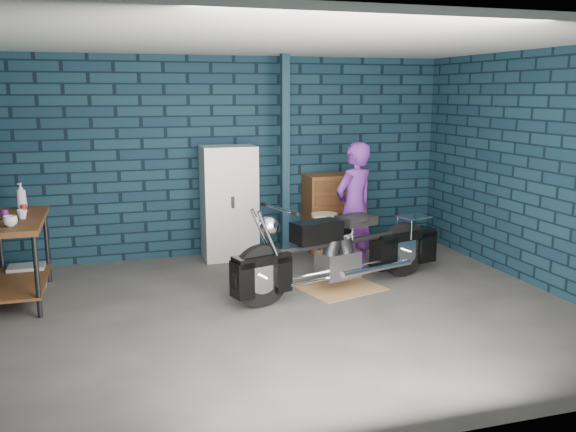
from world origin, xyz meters
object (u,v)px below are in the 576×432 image
at_px(motorcycle, 343,245).
at_px(storage_bin, 27,276).
at_px(shop_stool, 324,237).
at_px(locker, 229,203).
at_px(tool_chest, 334,212).
at_px(workbench, 17,260).
at_px(person, 354,208).

xyz_separation_m(motorcycle, storage_bin, (-3.47, 1.15, -0.40)).
distance_m(storage_bin, shop_stool, 3.71).
bearing_deg(motorcycle, locker, 103.79).
relative_size(motorcycle, storage_bin, 5.90).
height_order(storage_bin, tool_chest, tool_chest).
height_order(locker, tool_chest, locker).
distance_m(tool_chest, shop_stool, 0.60).
distance_m(motorcycle, tool_chest, 1.78).
xyz_separation_m(workbench, motorcycle, (3.49, -0.65, 0.07)).
xyz_separation_m(storage_bin, shop_stool, (3.71, 0.09, 0.19)).
bearing_deg(tool_chest, locker, 180.00).
relative_size(workbench, tool_chest, 1.29).
distance_m(workbench, storage_bin, 0.60).
xyz_separation_m(person, locker, (-1.36, 1.07, -0.05)).
distance_m(motorcycle, person, 0.79).
bearing_deg(shop_stool, motorcycle, -100.88).
relative_size(person, storage_bin, 4.03).
bearing_deg(workbench, locker, 22.38).
xyz_separation_m(storage_bin, tool_chest, (4.02, 0.54, 0.42)).
xyz_separation_m(storage_bin, locker, (2.51, 0.54, 0.64)).
bearing_deg(storage_bin, locker, 12.18).
bearing_deg(person, motorcycle, 32.47).
xyz_separation_m(locker, shop_stool, (1.20, -0.45, -0.45)).
bearing_deg(shop_stool, storage_bin, -178.59).
height_order(tool_chest, shop_stool, tool_chest).
xyz_separation_m(motorcycle, locker, (-0.96, 1.69, 0.24)).
bearing_deg(shop_stool, locker, 159.42).
xyz_separation_m(person, storage_bin, (-3.87, 0.53, -0.69)).
distance_m(person, locker, 1.73).
height_order(storage_bin, shop_stool, shop_stool).
bearing_deg(motorcycle, storage_bin, 145.87).
xyz_separation_m(motorcycle, tool_chest, (0.55, 1.69, 0.02)).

